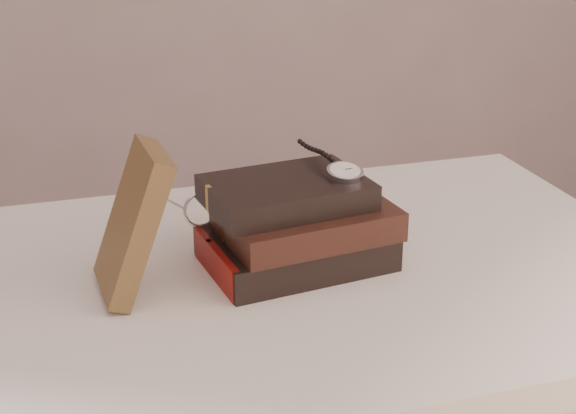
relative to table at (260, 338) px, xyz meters
name	(u,v)px	position (x,y,z in m)	size (l,w,h in m)	color
table	(260,338)	(0.00, 0.00, 0.00)	(1.00, 0.60, 0.75)	white
book_stack	(297,225)	(0.05, 0.01, 0.14)	(0.23, 0.17, 0.11)	black
journal	(133,222)	(-0.14, 0.00, 0.18)	(0.03, 0.11, 0.17)	#46311A
pocket_watch	(341,169)	(0.11, 0.01, 0.21)	(0.05, 0.15, 0.02)	silver
eyeglasses	(216,206)	(-0.03, 0.07, 0.15)	(0.10, 0.11, 0.04)	silver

